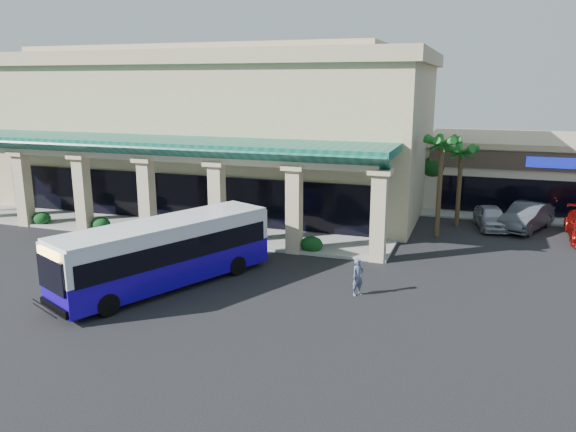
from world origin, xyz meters
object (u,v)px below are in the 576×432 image
at_px(car_white, 527,217).
at_px(transit_bus, 166,254).
at_px(car_silver, 491,217).
at_px(pedestrian, 358,277).

bearing_deg(car_white, transit_bus, -111.05).
relative_size(transit_bus, car_silver, 2.58).
xyz_separation_m(transit_bus, pedestrian, (8.30, 1.73, -0.69)).
height_order(transit_bus, car_white, transit_bus).
bearing_deg(transit_bus, car_white, 69.91).
xyz_separation_m(transit_bus, car_white, (15.86, 15.92, -0.67)).
relative_size(transit_bus, car_white, 2.13).
distance_m(transit_bus, pedestrian, 8.51).
relative_size(transit_bus, pedestrian, 6.60).
height_order(pedestrian, car_silver, pedestrian).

